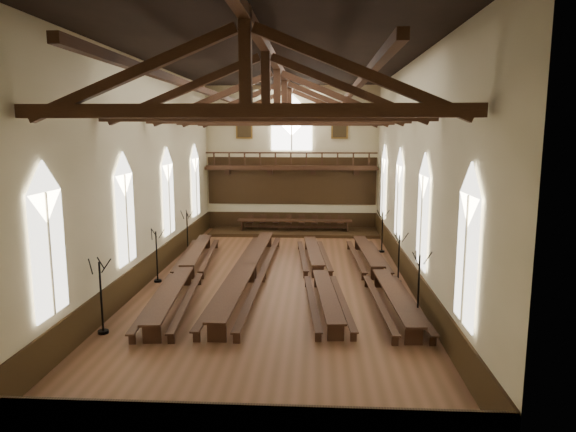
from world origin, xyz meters
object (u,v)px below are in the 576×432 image
object	(u,v)px
refectory_row_c	(319,272)
dais	(295,232)
candelabrum_right_far	(382,239)
refectory_row_a	(185,270)
candelabrum_right_near	(418,299)
refectory_row_b	(249,268)
high_table	(295,222)
candelabrum_left_near	(102,311)
candelabrum_left_far	(188,240)
candelabrum_left_mid	(157,266)
refectory_row_d	(379,272)
candelabrum_right_mid	(398,268)

from	to	relation	value
refectory_row_c	dais	world-z (taller)	refectory_row_c
refectory_row_c	candelabrum_right_far	size ratio (longest dim) A/B	5.73
refectory_row_a	candelabrum_right_near	world-z (taller)	candelabrum_right_near
refectory_row_b	high_table	size ratio (longest dim) A/B	1.93
refectory_row_b	candelabrum_left_near	distance (m)	7.82
dais	candelabrum_right_near	bearing A→B (deg)	-71.69
refectory_row_b	candelabrum_left_far	world-z (taller)	candelabrum_left_far
refectory_row_a	candelabrum_right_far	xyz separation A→B (m)	(9.79, 6.55, 0.19)
refectory_row_b	candelabrum_left_mid	xyz separation A→B (m)	(-4.19, -0.46, 0.17)
candelabrum_right_near	refectory_row_d	bearing A→B (deg)	101.55
candelabrum_left_mid	candelabrum_right_near	distance (m)	11.85
high_table	candelabrum_left_mid	world-z (taller)	candelabrum_left_mid
refectory_row_c	refectory_row_a	bearing A→B (deg)	-177.15
candelabrum_left_mid	candelabrum_right_far	bearing A→B (deg)	30.64
refectory_row_a	candelabrum_left_far	size ratio (longest dim) A/B	5.85
refectory_row_c	candelabrum_right_mid	size ratio (longest dim) A/B	5.95
refectory_row_d	candelabrum_left_near	xyz separation A→B (m)	(-10.19, -6.43, 0.27)
high_table	candelabrum_left_near	distance (m)	18.84
dais	refectory_row_c	bearing A→B (deg)	-81.94
refectory_row_b	refectory_row_c	size ratio (longest dim) A/B	1.06
candelabrum_left_far	candelabrum_right_mid	distance (m)	12.23
refectory_row_b	refectory_row_d	distance (m)	6.00
refectory_row_d	candelabrum_right_mid	size ratio (longest dim) A/B	6.08
candelabrum_left_far	candelabrum_right_near	distance (m)	14.79
refectory_row_b	candelabrum_left_near	world-z (taller)	candelabrum_left_near
candelabrum_left_mid	candelabrum_left_far	xyz separation A→B (m)	(0.00, 5.62, -0.00)
dais	candelabrum_left_mid	size ratio (longest dim) A/B	4.53
high_table	candelabrum_left_near	xyz separation A→B (m)	(-5.83, -17.91, 0.00)
candelabrum_left_mid	candelabrum_right_far	xyz separation A→B (m)	(11.10, 6.57, -0.02)
refectory_row_d	candelabrum_right_near	world-z (taller)	candelabrum_right_near
candelabrum_left_near	candelabrum_right_near	bearing A→B (deg)	10.15
candelabrum_left_far	refectory_row_b	bearing A→B (deg)	-50.94
high_table	candelabrum_right_far	distance (m)	7.41
dais	candelabrum_left_near	xyz separation A→B (m)	(-5.83, -17.91, 0.72)
refectory_row_a	candelabrum_left_far	bearing A→B (deg)	103.16
candelabrum_left_near	candelabrum_right_far	world-z (taller)	candelabrum_left_near
dais	high_table	world-z (taller)	high_table
dais	candelabrum_left_mid	world-z (taller)	candelabrum_left_mid
refectory_row_c	dais	xyz separation A→B (m)	(-1.62, 11.45, -0.42)
candelabrum_right_mid	refectory_row_a	bearing A→B (deg)	-177.24
refectory_row_c	candelabrum_left_near	bearing A→B (deg)	-139.05
refectory_row_b	high_table	xyz separation A→B (m)	(1.64, 11.32, 0.22)
high_table	refectory_row_b	bearing A→B (deg)	-98.24
refectory_row_c	refectory_row_d	world-z (taller)	refectory_row_d
refectory_row_d	candelabrum_right_near	bearing A→B (deg)	-78.45
refectory_row_d	candelabrum_right_far	xyz separation A→B (m)	(0.91, 6.28, 0.21)
refectory_row_c	candelabrum_left_far	bearing A→B (deg)	144.61
dais	high_table	bearing A→B (deg)	180.00
refectory_row_b	candelabrum_right_near	xyz separation A→B (m)	(6.91, -4.61, 0.20)
candelabrum_left_far	candelabrum_right_far	xyz separation A→B (m)	(11.10, 0.95, -0.01)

